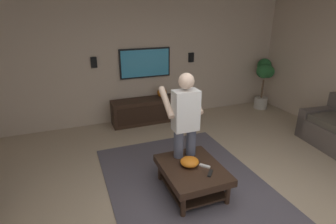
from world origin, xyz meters
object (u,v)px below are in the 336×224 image
Objects in this scene: remote_white at (205,166)px; remote_black at (210,173)px; person_standing at (185,122)px; tv at (145,63)px; bowl at (190,162)px; wall_speaker_right at (94,62)px; vase_round at (162,93)px; media_console at (150,110)px; wall_speaker_left at (191,57)px; coffee_table at (192,173)px; potted_plant_tall at (264,77)px.

remote_black is at bearing 135.38° from remote_white.
remote_black is (-0.58, -0.11, -0.52)m from person_standing.
bowl is (-2.84, 0.24, -0.85)m from tv.
tv is at bearing -4.74° from bowl.
bowl is at bearing -163.15° from wall_speaker_right.
remote_black is 2.94m from vase_round.
remote_black is at bearing -1.44° from media_console.
wall_speaker_right reaches higher than vase_round.
wall_speaker_left reaches higher than media_console.
tv reaches higher than media_console.
potted_plant_tall reaches higher than coffee_table.
wall_speaker_left is (0.25, -1.13, 1.09)m from media_console.
person_standing is (-2.55, 0.18, -0.38)m from tv.
vase_round is 1.11m from wall_speaker_left.
wall_speaker_right is at bearing 58.50° from remote_black.
remote_black reaches higher than coffee_table.
person_standing reaches higher than remote_white.
vase_round is (0.02, -0.31, 0.39)m from media_console.
remote_white is (-2.95, 0.05, -0.90)m from tv.
remote_black is (-0.25, -0.14, 0.12)m from coffee_table.
wall_speaker_right is (0.01, 1.10, 0.09)m from tv.
vase_round is 1.61m from wall_speaker_right.
potted_plant_tall reaches higher than remote_black.
remote_black is (-0.29, -0.16, -0.05)m from bowl.
coffee_table is 0.87× the size of tv.
wall_speaker_right is (3.14, 1.03, 0.99)m from remote_black.
wall_speaker_left is (2.96, -1.19, 0.96)m from remote_white.
media_console is at bearing -4.05° from person_standing.
person_standing is 10.93× the size of remote_black.
person_standing is at bearing 167.99° from vase_round.
media_console is 1.07m from tv.
wall_speaker_right is at bearing -102.99° from media_console.
media_console is at bearing -0.00° from tv.
coffee_table is 3.22m from wall_speaker_right.
person_standing is 10.93× the size of remote_white.
bowl is 3.13m from wall_speaker_right.
vase_round is at bearing 93.30° from media_console.
coffee_table is 6.67× the size of remote_black.
tv is 7.67× the size of remote_white.
remote_white is at bearing -120.60° from bowl.
potted_plant_tall is (-0.40, -2.99, -0.48)m from tv.
media_console is 2.62m from bowl.
remote_white and remote_black have the same top height.
potted_plant_tall is (-0.16, -2.99, 0.56)m from media_console.
remote_white is (-0.07, -0.16, 0.12)m from coffee_table.
remote_white is at bearing 129.91° from potted_plant_tall.
remote_white is (-0.11, -0.18, -0.05)m from bowl.
tv is 3.26m from remote_black.
media_console reaches higher than remote_black.
bowl is 1.72× the size of remote_white.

